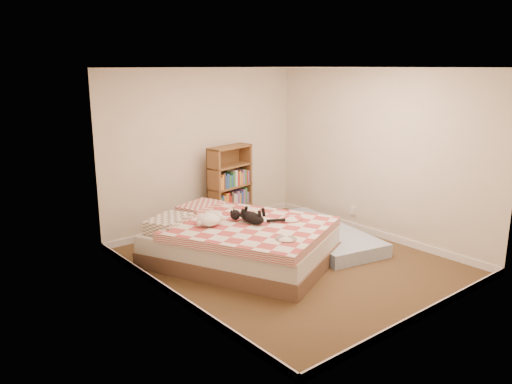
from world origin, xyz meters
TOP-DOWN VIEW (x-y plane):
  - room at (0.00, 0.00)m, footprint 3.51×4.01m
  - bed at (-0.51, 0.45)m, footprint 2.39×2.72m
  - bookshelf at (0.30, 1.75)m, footprint 0.84×0.42m
  - floor_mattress at (0.92, 0.36)m, footprint 1.35×2.26m
  - black_cat at (-0.38, 0.35)m, footprint 0.38×0.73m
  - white_dog at (-0.88, 0.56)m, footprint 0.41×0.42m

SIDE VIEW (x-z plane):
  - floor_mattress at x=0.92m, z-range 0.00..0.19m
  - bed at x=-0.51m, z-range -0.03..0.58m
  - bookshelf at x=0.30m, z-range -0.16..1.16m
  - black_cat at x=-0.38m, z-range 0.53..0.70m
  - white_dog at x=-0.88m, z-range 0.54..0.70m
  - room at x=0.00m, z-range -0.06..2.45m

